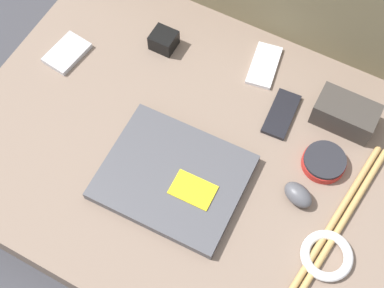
{
  "coord_description": "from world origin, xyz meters",
  "views": [
    {
      "loc": [
        0.25,
        -0.46,
        1.16
      ],
      "look_at": [
        0.0,
        0.0,
        0.13
      ],
      "focal_mm": 50.0,
      "sensor_mm": 36.0,
      "label": 1
    }
  ],
  "objects_px": {
    "phone_silver": "(67,53)",
    "charger_brick": "(164,40)",
    "laptop": "(174,177)",
    "camera_pouch": "(345,114)",
    "speaker_puck": "(324,162)",
    "computer_mouse": "(299,193)",
    "phone_small": "(264,65)",
    "phone_black": "(281,114)"
  },
  "relations": [
    {
      "from": "phone_silver",
      "to": "phone_small",
      "type": "bearing_deg",
      "value": 30.93
    },
    {
      "from": "phone_silver",
      "to": "phone_black",
      "type": "height_order",
      "value": "phone_silver"
    },
    {
      "from": "computer_mouse",
      "to": "phone_small",
      "type": "relative_size",
      "value": 0.59
    },
    {
      "from": "laptop",
      "to": "computer_mouse",
      "type": "height_order",
      "value": "computer_mouse"
    },
    {
      "from": "camera_pouch",
      "to": "phone_black",
      "type": "bearing_deg",
      "value": -158.44
    },
    {
      "from": "laptop",
      "to": "camera_pouch",
      "type": "relative_size",
      "value": 2.23
    },
    {
      "from": "computer_mouse",
      "to": "camera_pouch",
      "type": "distance_m",
      "value": 0.22
    },
    {
      "from": "phone_silver",
      "to": "charger_brick",
      "type": "xyz_separation_m",
      "value": [
        0.19,
        0.13,
        0.01
      ]
    },
    {
      "from": "laptop",
      "to": "computer_mouse",
      "type": "bearing_deg",
      "value": 17.97
    },
    {
      "from": "laptop",
      "to": "phone_black",
      "type": "distance_m",
      "value": 0.29
    },
    {
      "from": "laptop",
      "to": "charger_brick",
      "type": "relative_size",
      "value": 5.16
    },
    {
      "from": "computer_mouse",
      "to": "laptop",
      "type": "bearing_deg",
      "value": -141.1
    },
    {
      "from": "phone_black",
      "to": "phone_small",
      "type": "distance_m",
      "value": 0.14
    },
    {
      "from": "phone_silver",
      "to": "computer_mouse",
      "type": "bearing_deg",
      "value": 0.04
    },
    {
      "from": "phone_small",
      "to": "charger_brick",
      "type": "xyz_separation_m",
      "value": [
        -0.24,
        -0.06,
        0.02
      ]
    },
    {
      "from": "phone_silver",
      "to": "phone_black",
      "type": "bearing_deg",
      "value": 16.57
    },
    {
      "from": "speaker_puck",
      "to": "phone_small",
      "type": "xyz_separation_m",
      "value": [
        -0.22,
        0.17,
        -0.01
      ]
    },
    {
      "from": "computer_mouse",
      "to": "phone_small",
      "type": "xyz_separation_m",
      "value": [
        -0.2,
        0.27,
        -0.01
      ]
    },
    {
      "from": "laptop",
      "to": "phone_small",
      "type": "distance_m",
      "value": 0.36
    },
    {
      "from": "computer_mouse",
      "to": "phone_black",
      "type": "bearing_deg",
      "value": 142.93
    },
    {
      "from": "laptop",
      "to": "phone_silver",
      "type": "xyz_separation_m",
      "value": [
        -0.39,
        0.17,
        -0.01
      ]
    },
    {
      "from": "phone_small",
      "to": "computer_mouse",
      "type": "bearing_deg",
      "value": -62.91
    },
    {
      "from": "phone_silver",
      "to": "laptop",
      "type": "bearing_deg",
      "value": -16.2
    },
    {
      "from": "laptop",
      "to": "speaker_puck",
      "type": "relative_size",
      "value": 3.19
    },
    {
      "from": "camera_pouch",
      "to": "computer_mouse",
      "type": "bearing_deg",
      "value": -94.52
    },
    {
      "from": "speaker_puck",
      "to": "phone_silver",
      "type": "relative_size",
      "value": 0.84
    },
    {
      "from": "computer_mouse",
      "to": "charger_brick",
      "type": "xyz_separation_m",
      "value": [
        -0.44,
        0.21,
        0.0
      ]
    },
    {
      "from": "phone_silver",
      "to": "phone_small",
      "type": "relative_size",
      "value": 0.86
    },
    {
      "from": "laptop",
      "to": "camera_pouch",
      "type": "distance_m",
      "value": 0.4
    },
    {
      "from": "speaker_puck",
      "to": "phone_silver",
      "type": "height_order",
      "value": "speaker_puck"
    },
    {
      "from": "speaker_puck",
      "to": "computer_mouse",
      "type": "bearing_deg",
      "value": -101.51
    },
    {
      "from": "charger_brick",
      "to": "camera_pouch",
      "type": "bearing_deg",
      "value": 0.71
    },
    {
      "from": "phone_silver",
      "to": "charger_brick",
      "type": "distance_m",
      "value": 0.23
    },
    {
      "from": "laptop",
      "to": "phone_silver",
      "type": "bearing_deg",
      "value": 155.1
    },
    {
      "from": "laptop",
      "to": "computer_mouse",
      "type": "distance_m",
      "value": 0.26
    },
    {
      "from": "phone_black",
      "to": "phone_small",
      "type": "bearing_deg",
      "value": 127.12
    },
    {
      "from": "camera_pouch",
      "to": "laptop",
      "type": "bearing_deg",
      "value": -130.96
    },
    {
      "from": "laptop",
      "to": "speaker_puck",
      "type": "height_order",
      "value": "speaker_puck"
    },
    {
      "from": "phone_silver",
      "to": "charger_brick",
      "type": "height_order",
      "value": "charger_brick"
    },
    {
      "from": "phone_small",
      "to": "camera_pouch",
      "type": "bearing_deg",
      "value": -23.42
    },
    {
      "from": "laptop",
      "to": "charger_brick",
      "type": "bearing_deg",
      "value": 121.24
    },
    {
      "from": "laptop",
      "to": "speaker_puck",
      "type": "bearing_deg",
      "value": 32.77
    }
  ]
}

